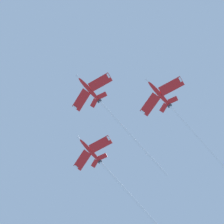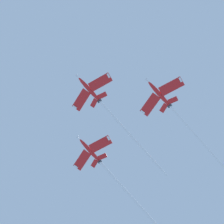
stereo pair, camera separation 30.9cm
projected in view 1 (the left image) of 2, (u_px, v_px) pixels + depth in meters
name	position (u px, v px, depth m)	size (l,w,h in m)	color
jet_lead	(107.00, 109.00, 181.64)	(47.74, 19.73, 19.31)	red
jet_left_wing	(179.00, 116.00, 175.26)	(55.05, 20.61, 22.50)	red
jet_right_wing	(111.00, 174.00, 187.80)	(49.47, 19.73, 20.69)	red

